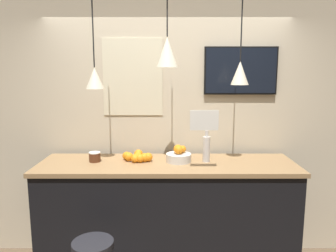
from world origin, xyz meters
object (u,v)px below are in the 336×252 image
(spread_jar, at_px, (96,157))
(mounted_tv, at_px, (241,71))
(juice_bottle, at_px, (207,149))
(fruit_bowl, at_px, (179,155))

(spread_jar, distance_m, mounted_tv, 1.69)
(juice_bottle, bearing_deg, mounted_tv, 43.98)
(fruit_bowl, relative_size, mounted_tv, 0.32)
(juice_bottle, xyz_separation_m, mounted_tv, (0.38, 0.36, 0.73))
(juice_bottle, bearing_deg, fruit_bowl, 179.65)
(fruit_bowl, bearing_deg, juice_bottle, -0.35)
(spread_jar, bearing_deg, juice_bottle, 0.00)
(spread_jar, xyz_separation_m, mounted_tv, (1.44, 0.36, 0.81))
(spread_jar, bearing_deg, mounted_tv, 14.23)
(juice_bottle, height_order, spread_jar, juice_bottle)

